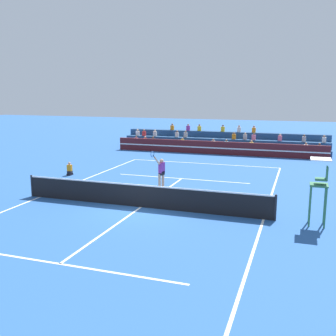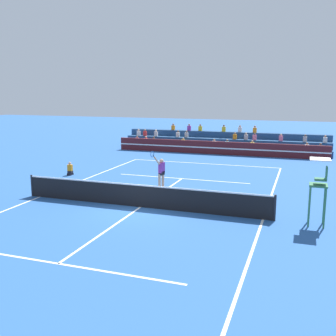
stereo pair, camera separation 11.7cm
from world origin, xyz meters
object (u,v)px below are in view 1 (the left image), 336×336
object	(u,v)px
tennis_player	(161,172)
umpire_chair	(320,183)
ball_kid_courtside	(70,170)
tennis_ball	(160,180)

from	to	relation	value
tennis_player	umpire_chair	bearing A→B (deg)	-22.97
umpire_chair	ball_kid_courtside	xyz separation A→B (m)	(-14.63, 5.11, -1.39)
ball_kid_courtside	tennis_player	distance (m)	7.12
ball_kid_courtside	tennis_ball	distance (m)	5.93
umpire_chair	tennis_player	xyz separation A→B (m)	(-7.78, 3.30, -0.74)
tennis_player	tennis_ball	world-z (taller)	tennis_player
tennis_ball	umpire_chair	bearing A→B (deg)	-32.69
umpire_chair	tennis_player	bearing A→B (deg)	157.03
ball_kid_courtside	tennis_ball	bearing A→B (deg)	4.67
tennis_player	tennis_ball	distance (m)	2.66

